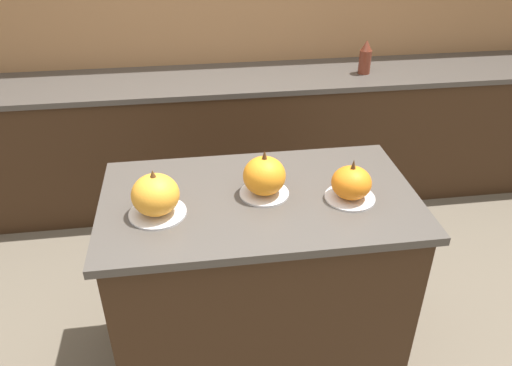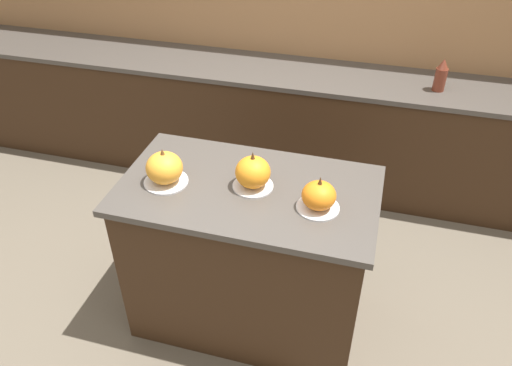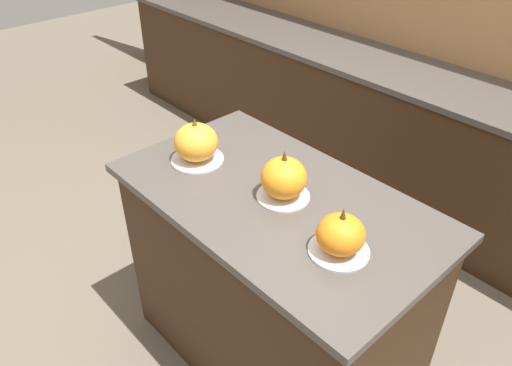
# 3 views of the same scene
# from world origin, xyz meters

# --- Properties ---
(ground_plane) EXTENTS (12.00, 12.00, 0.00)m
(ground_plane) POSITION_xyz_m (0.00, 0.00, 0.00)
(ground_plane) COLOR #665B4C
(wall_back) EXTENTS (8.00, 0.06, 2.50)m
(wall_back) POSITION_xyz_m (0.00, 1.83, 1.25)
(wall_back) COLOR #9E7047
(wall_back) RESTS_ON ground_plane
(kitchen_island) EXTENTS (1.29, 0.74, 0.95)m
(kitchen_island) POSITION_xyz_m (0.00, 0.00, 0.48)
(kitchen_island) COLOR #382314
(kitchen_island) RESTS_ON ground_plane
(back_counter) EXTENTS (6.00, 0.60, 0.93)m
(back_counter) POSITION_xyz_m (0.00, 1.50, 0.46)
(back_counter) COLOR #382314
(back_counter) RESTS_ON ground_plane
(pumpkin_cake_left) EXTENTS (0.22, 0.22, 0.20)m
(pumpkin_cake_left) POSITION_xyz_m (-0.41, -0.07, 1.04)
(pumpkin_cake_left) COLOR silver
(pumpkin_cake_left) RESTS_ON kitchen_island
(pumpkin_cake_center) EXTENTS (0.20, 0.20, 0.20)m
(pumpkin_cake_center) POSITION_xyz_m (0.02, 0.01, 1.04)
(pumpkin_cake_center) COLOR silver
(pumpkin_cake_center) RESTS_ON kitchen_island
(pumpkin_cake_right) EXTENTS (0.20, 0.20, 0.18)m
(pumpkin_cake_right) POSITION_xyz_m (0.36, -0.07, 1.02)
(pumpkin_cake_right) COLOR silver
(pumpkin_cake_right) RESTS_ON kitchen_island
(bottle_tall) EXTENTS (0.08, 0.08, 0.22)m
(bottle_tall) POSITION_xyz_m (0.93, 1.45, 1.03)
(bottle_tall) COLOR maroon
(bottle_tall) RESTS_ON back_counter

